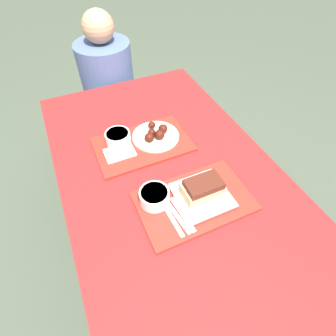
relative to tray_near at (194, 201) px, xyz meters
name	(u,v)px	position (x,y,z in m)	size (l,w,h in m)	color
ground_plane	(170,248)	(-0.02, 0.18, -0.76)	(12.00, 12.00, 0.00)	#424C3D
picnic_table	(171,186)	(-0.02, 0.18, -0.10)	(0.92, 1.62, 0.76)	maroon
picnic_bench_far	(115,113)	(-0.02, 1.21, -0.38)	(0.87, 0.28, 0.45)	maroon
tray_near	(194,201)	(0.00, 0.00, 0.00)	(0.45, 0.28, 0.01)	red
tray_far	(143,144)	(-0.07, 0.39, 0.00)	(0.45, 0.28, 0.01)	red
bowl_coleslaw_near	(154,196)	(-0.14, 0.06, 0.04)	(0.12, 0.12, 0.06)	white
brisket_sandwich_plate	(203,191)	(0.03, 0.00, 0.04)	(0.21, 0.21, 0.10)	beige
plastic_fork_near	(177,216)	(-0.09, -0.04, 0.01)	(0.04, 0.17, 0.00)	white
plastic_knife_near	(182,214)	(-0.07, -0.04, 0.01)	(0.03, 0.17, 0.00)	white
plastic_spoon_near	(172,218)	(-0.12, -0.04, 0.01)	(0.02, 0.17, 0.00)	white
condiment_packet	(182,190)	(-0.02, 0.06, 0.01)	(0.04, 0.03, 0.01)	#3F3F47
bowl_coleslaw_far	(118,137)	(-0.17, 0.45, 0.04)	(0.12, 0.12, 0.06)	white
wings_plate_far	(156,134)	(0.00, 0.41, 0.02)	(0.23, 0.23, 0.06)	beige
napkin_far	(120,153)	(-0.19, 0.37, 0.01)	(0.14, 0.10, 0.01)	white
person_seated_across	(107,72)	(-0.03, 1.21, -0.04)	(0.36, 0.36, 0.66)	#4C6093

